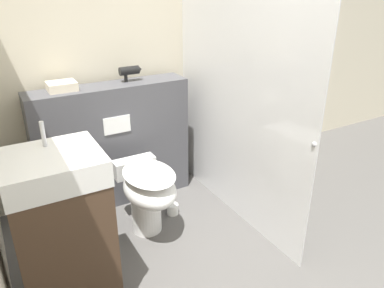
# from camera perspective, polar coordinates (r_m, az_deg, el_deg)

# --- Properties ---
(wall_back) EXTENTS (8.00, 0.06, 2.50)m
(wall_back) POSITION_cam_1_polar(r_m,az_deg,el_deg) (3.37, -8.58, 13.88)
(wall_back) COLOR beige
(wall_back) RESTS_ON ground_plane
(partition_panel) EXTENTS (1.30, 0.28, 1.05)m
(partition_panel) POSITION_cam_1_polar(r_m,az_deg,el_deg) (3.26, -11.82, -0.15)
(partition_panel) COLOR #4C4C51
(partition_panel) RESTS_ON ground_plane
(shower_glass) EXTENTS (0.04, 1.68, 1.91)m
(shower_glass) POSITION_cam_1_polar(r_m,az_deg,el_deg) (2.90, 6.68, 6.34)
(shower_glass) COLOR silver
(shower_glass) RESTS_ON ground_plane
(toilet) EXTENTS (0.36, 0.61, 0.55)m
(toilet) POSITION_cam_1_polar(r_m,az_deg,el_deg) (2.84, -6.82, -7.22)
(toilet) COLOR white
(toilet) RESTS_ON ground_plane
(sink_vanity) EXTENTS (0.51, 0.46, 1.14)m
(sink_vanity) POSITION_cam_1_polar(r_m,az_deg,el_deg) (2.28, -19.01, -12.91)
(sink_vanity) COLOR #473323
(sink_vanity) RESTS_ON ground_plane
(hair_drier) EXTENTS (0.19, 0.07, 0.12)m
(hair_drier) POSITION_cam_1_polar(r_m,az_deg,el_deg) (3.15, -9.41, 10.95)
(hair_drier) COLOR black
(hair_drier) RESTS_ON partition_panel
(folded_towel) EXTENTS (0.21, 0.18, 0.07)m
(folded_towel) POSITION_cam_1_polar(r_m,az_deg,el_deg) (3.02, -19.24, 8.32)
(folded_towel) COLOR beige
(folded_towel) RESTS_ON partition_panel
(spare_toilet_roll) EXTENTS (0.10, 0.10, 0.09)m
(spare_toilet_roll) POSITION_cam_1_polar(r_m,az_deg,el_deg) (3.20, -2.97, -9.88)
(spare_toilet_roll) COLOR white
(spare_toilet_roll) RESTS_ON ground_plane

